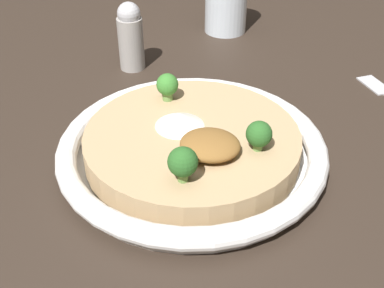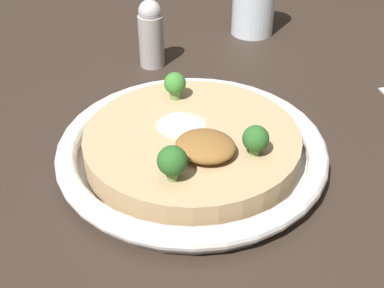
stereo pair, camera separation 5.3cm
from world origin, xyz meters
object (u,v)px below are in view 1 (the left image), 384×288
at_px(broccoli_right, 259,135).
at_px(broccoli_back, 167,86).
at_px(broccoli_front_right, 183,163).
at_px(risotto_bowl, 192,148).
at_px(pepper_shaker, 130,36).

distance_m(broccoli_right, broccoli_back, 0.14).
bearing_deg(broccoli_right, broccoli_front_right, -131.93).
relative_size(broccoli_back, broccoli_front_right, 0.92).
xyz_separation_m(broccoli_back, broccoli_front_right, (0.06, -0.14, 0.00)).
xyz_separation_m(risotto_bowl, broccoli_right, (0.07, -0.01, 0.04)).
height_order(broccoli_right, pepper_shaker, pepper_shaker).
relative_size(broccoli_back, pepper_shaker, 0.33).
xyz_separation_m(broccoli_front_right, pepper_shaker, (-0.16, 0.28, -0.01)).
distance_m(broccoli_right, broccoli_front_right, 0.09).
relative_size(broccoli_right, pepper_shaker, 0.32).
height_order(broccoli_back, broccoli_front_right, broccoli_front_right).
bearing_deg(broccoli_back, broccoli_front_right, -67.24).
distance_m(broccoli_back, broccoli_front_right, 0.15).
bearing_deg(broccoli_front_right, risotto_bowl, 98.92).
xyz_separation_m(broccoli_back, pepper_shaker, (-0.10, 0.14, -0.01)).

